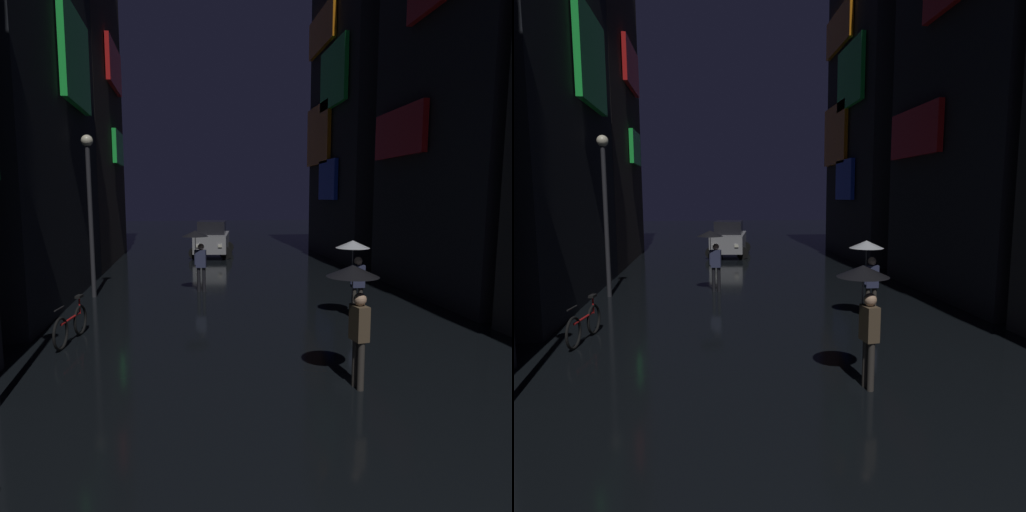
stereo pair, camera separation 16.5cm
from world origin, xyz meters
TOP-DOWN VIEW (x-y plane):
  - building_left_far at (-7.49, 22.18)m, footprint 4.25×8.35m
  - building_right_mid at (7.48, 12.52)m, footprint 4.25×7.05m
  - building_right_far at (7.47, 21.90)m, footprint 4.25×7.77m
  - pedestrian_foreground_left_black at (-1.63, 14.03)m, footprint 0.90×0.90m
  - pedestrian_midstreet_centre_black at (0.83, 5.74)m, footprint 0.90×0.90m
  - pedestrian_midstreet_left_clear at (2.42, 9.93)m, footprint 0.90×0.90m
  - bicycle_parked_at_storefront at (-4.60, 9.01)m, footprint 0.34×1.81m
  - car_distant at (-0.57, 23.54)m, footprint 2.62×4.31m
  - streetlamp_left_far at (-5.00, 13.73)m, footprint 0.36×0.36m

SIDE VIEW (x-z plane):
  - bicycle_parked_at_storefront at x=-4.60m, z-range -0.09..0.87m
  - car_distant at x=-0.57m, z-range -0.03..1.89m
  - pedestrian_foreground_left_black at x=-1.63m, z-range 0.61..2.73m
  - pedestrian_midstreet_centre_black at x=0.83m, z-range 0.61..2.73m
  - pedestrian_midstreet_left_clear at x=2.42m, z-range 0.61..2.73m
  - streetlamp_left_far at x=-5.00m, z-range 0.68..5.86m
  - building_right_far at x=7.47m, z-range 0.01..15.74m
  - building_right_mid at x=7.48m, z-range 0.01..17.19m
  - building_left_far at x=-7.49m, z-range 0.01..19.38m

